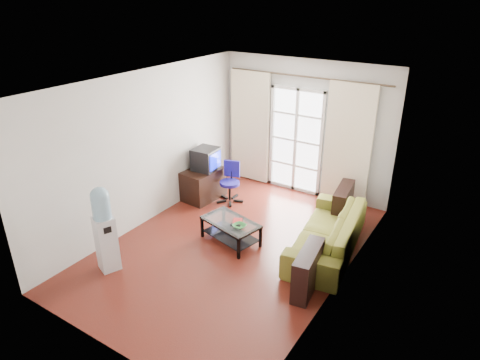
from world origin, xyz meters
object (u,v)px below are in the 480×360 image
tv_stand (203,184)px  crt_tv (205,159)px  coffee_table (231,229)px  sofa (328,232)px  task_chair (230,190)px  water_cooler (104,228)px

tv_stand → crt_tv: 0.53m
coffee_table → tv_stand: size_ratio=1.29×
sofa → tv_stand: bearing=-106.4°
sofa → coffee_table: 1.58m
task_chair → sofa: bearing=-33.0°
sofa → water_cooler: bearing=-56.6°
tv_stand → crt_tv: size_ratio=1.63×
sofa → tv_stand: sofa is taller
coffee_table → tv_stand: (-1.38, 1.08, 0.05)m
crt_tv → task_chair: size_ratio=0.63×
tv_stand → task_chair: 0.56m
sofa → coffee_table: size_ratio=2.16×
coffee_table → tv_stand: tv_stand is taller
tv_stand → water_cooler: water_cooler is taller
coffee_table → crt_tv: size_ratio=2.10×
crt_tv → tv_stand: bearing=-95.4°
sofa → task_chair: task_chair is taller
task_chair → water_cooler: water_cooler is taller
sofa → crt_tv: crt_tv is taller
tv_stand → task_chair: task_chair is taller
sofa → task_chair: (-2.29, 0.59, -0.08)m
sofa → tv_stand: 2.85m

